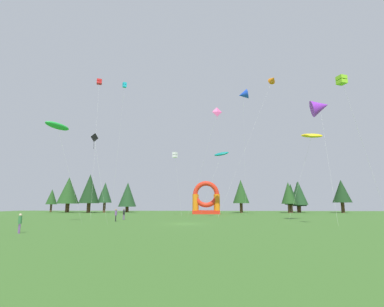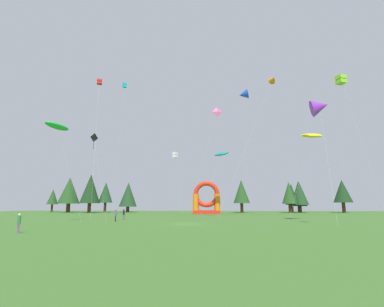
# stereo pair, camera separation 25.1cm
# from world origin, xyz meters

# --- Properties ---
(ground_plane) EXTENTS (120.00, 120.00, 0.00)m
(ground_plane) POSITION_xyz_m (0.00, 0.00, 0.00)
(ground_plane) COLOR #3D6B28
(kite_cyan_box) EXTENTS (3.11, 3.87, 25.76)m
(kite_cyan_box) POSITION_xyz_m (-13.44, 17.26, 25.17)
(kite_cyan_box) COLOR #19B7CC
(kite_cyan_box) RESTS_ON ground_plane
(kite_black_diamond) EXTENTS (2.43, 0.82, 11.02)m
(kite_black_diamond) POSITION_xyz_m (-11.65, -0.48, 10.49)
(kite_black_diamond) COLOR black
(kite_black_diamond) RESTS_ON ground_plane
(kite_teal_parafoil) EXTENTS (6.08, 1.47, 13.26)m
(kite_teal_parafoil) POSITION_xyz_m (5.57, 23.73, 12.50)
(kite_teal_parafoil) COLOR #0C7F7A
(kite_teal_parafoil) RESTS_ON ground_plane
(kite_orange_delta) EXTENTS (11.75, 2.83, 26.52)m
(kite_orange_delta) POSITION_xyz_m (15.24, 17.18, 25.70)
(kite_orange_delta) COLOR orange
(kite_orange_delta) RESTS_ON ground_plane
(kite_yellow_parafoil) EXTENTS (5.20, 1.65, 12.37)m
(kite_yellow_parafoil) POSITION_xyz_m (17.37, 4.96, 11.81)
(kite_yellow_parafoil) COLOR yellow
(kite_yellow_parafoil) RESTS_ON ground_plane
(kite_blue_delta) EXTENTS (2.13, 5.50, 24.26)m
(kite_blue_delta) POSITION_xyz_m (9.71, 18.22, 23.19)
(kite_blue_delta) COLOR blue
(kite_blue_delta) RESTS_ON ground_plane
(kite_green_parafoil) EXTENTS (4.12, 4.50, 12.84)m
(kite_green_parafoil) POSITION_xyz_m (-16.39, -0.86, 12.14)
(kite_green_parafoil) COLOR green
(kite_green_parafoil) RESTS_ON ground_plane
(kite_red_box) EXTENTS (3.15, 7.38, 24.85)m
(kite_red_box) POSITION_xyz_m (-17.01, 13.48, 24.35)
(kite_red_box) COLOR red
(kite_red_box) RESTS_ON ground_plane
(kite_lime_box) EXTENTS (4.68, 2.13, 15.37)m
(kite_lime_box) POSITION_xyz_m (16.57, -6.73, 14.91)
(kite_lime_box) COLOR #8CD826
(kite_lime_box) RESTS_ON ground_plane
(kite_purple_delta) EXTENTS (2.84, 6.12, 16.09)m
(kite_purple_delta) POSITION_xyz_m (17.36, 1.30, 14.78)
(kite_purple_delta) COLOR purple
(kite_purple_delta) RESTS_ON ground_plane
(kite_pink_diamond) EXTENTS (5.73, 3.90, 17.74)m
(kite_pink_diamond) POSITION_xyz_m (4.32, 10.11, 17.06)
(kite_pink_diamond) COLOR #EA599E
(kite_pink_diamond) RESTS_ON ground_plane
(kite_white_box) EXTENTS (1.79, 2.63, 12.56)m
(kite_white_box) POSITION_xyz_m (-3.86, 21.59, 12.00)
(kite_white_box) COLOR white
(kite_white_box) RESTS_ON ground_plane
(person_near_camera) EXTENTS (0.38, 0.38, 1.60)m
(person_near_camera) POSITION_xyz_m (-12.82, -11.92, 0.95)
(person_near_camera) COLOR #724C8C
(person_near_camera) RESTS_ON ground_plane
(person_midfield) EXTENTS (0.35, 0.35, 1.67)m
(person_midfield) POSITION_xyz_m (-9.81, 3.89, 0.99)
(person_midfield) COLOR black
(person_midfield) RESTS_ON ground_plane
(person_left_edge) EXTENTS (0.35, 0.35, 1.59)m
(person_left_edge) POSITION_xyz_m (-9.96, 8.20, 0.95)
(person_left_edge) COLOR #724C8C
(person_left_edge) RESTS_ON ground_plane
(inflatable_orange_dome) EXTENTS (6.26, 4.75, 7.49)m
(inflatable_orange_dome) POSITION_xyz_m (2.25, 32.49, 2.83)
(inflatable_orange_dome) COLOR red
(inflatable_orange_dome) RESTS_ON ground_plane
(tree_row_0) EXTENTS (3.04, 3.04, 6.40)m
(tree_row_0) POSITION_xyz_m (-41.65, 45.23, 4.21)
(tree_row_0) COLOR #4C331E
(tree_row_0) RESTS_ON ground_plane
(tree_row_1) EXTENTS (5.71, 5.71, 9.49)m
(tree_row_1) POSITION_xyz_m (-35.28, 41.89, 5.86)
(tree_row_1) COLOR #4C331E
(tree_row_1) RESTS_ON ground_plane
(tree_row_2) EXTENTS (5.18, 5.18, 10.07)m
(tree_row_2) POSITION_xyz_m (-28.65, 40.05, 6.20)
(tree_row_2) COLOR #4C331E
(tree_row_2) RESTS_ON ground_plane
(tree_row_3) EXTENTS (3.79, 3.79, 8.06)m
(tree_row_3) POSITION_xyz_m (-25.19, 42.12, 5.26)
(tree_row_3) COLOR #4C331E
(tree_row_3) RESTS_ON ground_plane
(tree_row_4) EXTENTS (4.89, 4.89, 8.19)m
(tree_row_4) POSITION_xyz_m (-19.69, 44.66, 4.82)
(tree_row_4) COLOR #4C331E
(tree_row_4) RESTS_ON ground_plane
(tree_row_5) EXTENTS (4.25, 4.25, 8.51)m
(tree_row_5) POSITION_xyz_m (11.27, 41.31, 5.42)
(tree_row_5) COLOR #4C331E
(tree_row_5) RESTS_ON ground_plane
(tree_row_6) EXTENTS (3.73, 3.73, 7.94)m
(tree_row_6) POSITION_xyz_m (23.55, 41.53, 5.07)
(tree_row_6) COLOR #4C331E
(tree_row_6) RESTS_ON ground_plane
(tree_row_7) EXTENTS (3.35, 3.35, 7.44)m
(tree_row_7) POSITION_xyz_m (24.20, 41.70, 4.72)
(tree_row_7) COLOR #4C331E
(tree_row_7) RESTS_ON ground_plane
(tree_row_8) EXTENTS (4.34, 4.34, 8.15)m
(tree_row_8) POSITION_xyz_m (26.98, 45.13, 4.89)
(tree_row_8) COLOR #4C331E
(tree_row_8) RESTS_ON ground_plane
(tree_row_9) EXTENTS (4.67, 4.67, 8.37)m
(tree_row_9) POSITION_xyz_m (27.04, 44.57, 5.14)
(tree_row_9) COLOR #4C331E
(tree_row_9) RESTS_ON ground_plane
(tree_row_10) EXTENTS (4.67, 4.67, 8.50)m
(tree_row_10) POSITION_xyz_m (37.45, 42.50, 5.50)
(tree_row_10) COLOR #4C331E
(tree_row_10) RESTS_ON ground_plane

